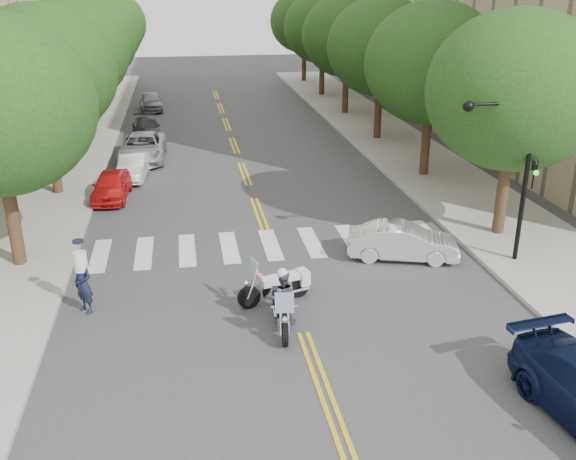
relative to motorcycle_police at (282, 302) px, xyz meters
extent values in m
plane|color=#38383A|center=(0.53, -0.38, -0.84)|extent=(140.00, 140.00, 0.00)
cube|color=#9E9991|center=(-8.97, 21.62, -0.77)|extent=(5.00, 60.00, 0.15)
cube|color=#9E9991|center=(10.03, 21.62, -0.77)|extent=(5.00, 60.00, 0.15)
cylinder|color=#382316|center=(-8.27, 5.62, 0.82)|extent=(0.44, 0.44, 3.32)
cylinder|color=#382316|center=(-8.27, 13.62, 0.82)|extent=(0.44, 0.44, 3.32)
ellipsoid|color=#1D3E11|center=(-8.27, 13.62, 4.72)|extent=(6.40, 6.40, 5.76)
cylinder|color=#382316|center=(-8.27, 21.62, 0.82)|extent=(0.44, 0.44, 3.32)
ellipsoid|color=#1D3E11|center=(-8.27, 21.62, 4.72)|extent=(6.40, 6.40, 5.76)
cylinder|color=#382316|center=(-8.27, 29.62, 0.82)|extent=(0.44, 0.44, 3.32)
ellipsoid|color=#1D3E11|center=(-8.27, 29.62, 4.72)|extent=(6.40, 6.40, 5.76)
cylinder|color=#382316|center=(-8.27, 37.62, 0.82)|extent=(0.44, 0.44, 3.32)
ellipsoid|color=#1D3E11|center=(-8.27, 37.62, 4.72)|extent=(6.40, 6.40, 5.76)
cylinder|color=#382316|center=(-8.27, 45.62, 0.82)|extent=(0.44, 0.44, 3.32)
ellipsoid|color=#1D3E11|center=(-8.27, 45.62, 4.72)|extent=(6.40, 6.40, 5.76)
cylinder|color=#382316|center=(9.33, 5.62, 0.82)|extent=(0.44, 0.44, 3.32)
ellipsoid|color=#1D3E11|center=(9.33, 5.62, 4.72)|extent=(6.40, 6.40, 5.76)
cylinder|color=#382316|center=(9.33, 13.62, 0.82)|extent=(0.44, 0.44, 3.32)
ellipsoid|color=#1D3E11|center=(9.33, 13.62, 4.72)|extent=(6.40, 6.40, 5.76)
cylinder|color=#382316|center=(9.33, 21.62, 0.82)|extent=(0.44, 0.44, 3.32)
ellipsoid|color=#1D3E11|center=(9.33, 21.62, 4.72)|extent=(6.40, 6.40, 5.76)
cylinder|color=#382316|center=(9.33, 29.62, 0.82)|extent=(0.44, 0.44, 3.32)
ellipsoid|color=#1D3E11|center=(9.33, 29.62, 4.72)|extent=(6.40, 6.40, 5.76)
cylinder|color=#382316|center=(9.33, 37.62, 0.82)|extent=(0.44, 0.44, 3.32)
ellipsoid|color=#1D3E11|center=(9.33, 37.62, 4.72)|extent=(6.40, 6.40, 5.76)
cylinder|color=#382316|center=(9.33, 45.62, 0.82)|extent=(0.44, 0.44, 3.32)
ellipsoid|color=#1D3E11|center=(9.33, 45.62, 4.72)|extent=(6.40, 6.40, 5.76)
cylinder|color=black|center=(8.73, 3.12, 2.16)|extent=(0.16, 0.16, 6.00)
cylinder|color=black|center=(7.53, 3.12, 4.76)|extent=(2.40, 0.10, 0.10)
sphere|color=black|center=(6.43, 3.12, 4.71)|extent=(0.36, 0.36, 0.36)
imported|color=black|center=(8.98, 3.12, 2.36)|extent=(0.16, 0.20, 1.00)
sphere|color=#0CCC26|center=(8.98, 2.97, 2.46)|extent=(0.18, 0.18, 0.18)
cylinder|color=black|center=(-0.08, -0.92, -0.50)|extent=(0.20, 0.70, 0.70)
cylinder|color=black|center=(0.06, 0.71, -0.50)|extent=(0.24, 0.71, 0.70)
cube|color=silver|center=(0.00, -0.06, -0.38)|extent=(0.40, 0.94, 0.33)
cube|color=black|center=(-0.01, -0.16, -0.13)|extent=(0.43, 0.74, 0.23)
cube|color=black|center=(0.03, 0.40, -0.11)|extent=(0.45, 0.59, 0.16)
cube|color=black|center=(0.07, 0.86, -0.23)|extent=(0.47, 0.34, 0.46)
cube|color=#8C99A5|center=(-0.07, -0.79, 0.38)|extent=(0.52, 0.20, 0.56)
cube|color=red|center=(0.07, -0.63, 0.20)|extent=(0.11, 0.11, 0.08)
cube|color=#0C26E5|center=(-0.17, -0.61, 0.20)|extent=(0.11, 0.11, 0.08)
imported|color=#474C56|center=(0.00, -0.06, 0.15)|extent=(0.83, 0.67, 1.61)
sphere|color=silver|center=(0.00, -0.06, 0.90)|extent=(0.31, 0.31, 0.31)
cylinder|color=black|center=(-0.80, 1.35, -0.49)|extent=(0.73, 0.36, 0.71)
cylinder|color=black|center=(0.80, 1.86, -0.49)|extent=(0.74, 0.40, 0.71)
cube|color=silver|center=(0.05, 1.62, -0.37)|extent=(1.00, 0.61, 0.34)
cube|color=silver|center=(-0.05, 1.59, -0.11)|extent=(0.82, 0.58, 0.23)
cube|color=silver|center=(0.50, 1.76, -0.09)|extent=(0.68, 0.58, 0.17)
cube|color=silver|center=(0.95, 1.90, -0.21)|extent=(0.44, 0.54, 0.47)
cube|color=#8C99A5|center=(-0.67, 1.39, 0.42)|extent=(0.31, 0.55, 0.57)
cube|color=red|center=(-0.46, 1.32, 0.23)|extent=(0.13, 0.13, 0.08)
cube|color=#0C26E5|center=(-0.54, 1.56, 0.23)|extent=(0.13, 0.13, 0.08)
imported|color=#161B32|center=(-5.62, 1.93, 0.09)|extent=(0.79, 0.80, 1.86)
imported|color=white|center=(4.96, 4.12, -0.21)|extent=(4.09, 2.38, 1.27)
imported|color=red|center=(-5.77, 12.62, -0.21)|extent=(1.75, 3.81, 1.26)
imported|color=silver|center=(-4.99, 15.74, -0.25)|extent=(1.60, 3.72, 1.19)
imported|color=#95979C|center=(-4.67, 19.12, -0.13)|extent=(2.55, 5.24, 1.44)
imported|color=black|center=(-4.67, 24.58, -0.25)|extent=(2.03, 4.23, 1.19)
imported|color=gray|center=(-4.67, 33.62, -0.18)|extent=(1.89, 4.02, 1.33)
camera|label=1|loc=(-2.48, -15.79, 8.45)|focal=40.00mm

